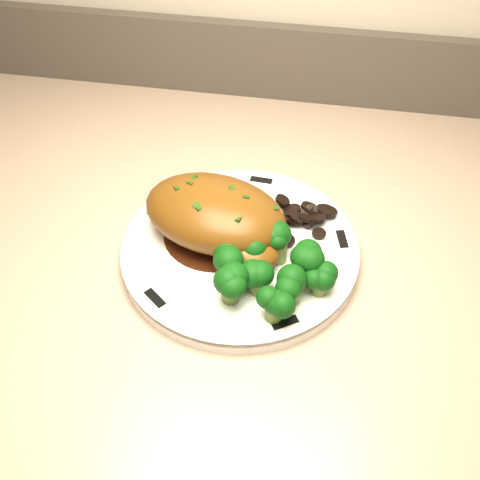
% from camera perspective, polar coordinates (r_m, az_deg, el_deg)
% --- Properties ---
extents(counter, '(2.26, 0.75, 1.10)m').
position_cam_1_polar(counter, '(1.16, 11.34, -17.87)').
color(counter, brown).
rests_on(counter, ground).
extents(plate, '(0.32, 0.32, 0.02)m').
position_cam_1_polar(plate, '(0.72, 0.00, -1.08)').
color(plate, white).
rests_on(plate, counter).
extents(rim_accent_0, '(0.02, 0.03, 0.00)m').
position_cam_1_polar(rim_accent_0, '(0.73, 9.65, 0.07)').
color(rim_accent_0, black).
rests_on(rim_accent_0, plate).
extents(rim_accent_1, '(0.03, 0.01, 0.00)m').
position_cam_1_polar(rim_accent_1, '(0.80, 2.03, 5.68)').
color(rim_accent_1, black).
rests_on(rim_accent_1, plate).
extents(rim_accent_2, '(0.02, 0.03, 0.00)m').
position_cam_1_polar(rim_accent_2, '(0.77, -7.89, 2.94)').
color(rim_accent_2, black).
rests_on(rim_accent_2, plate).
extents(rim_accent_3, '(0.03, 0.03, 0.00)m').
position_cam_1_polar(rim_accent_3, '(0.67, -8.06, -5.49)').
color(rim_accent_3, black).
rests_on(rim_accent_3, plate).
extents(rim_accent_4, '(0.03, 0.02, 0.00)m').
position_cam_1_polar(rim_accent_4, '(0.64, 4.28, -7.84)').
color(rim_accent_4, black).
rests_on(rim_accent_4, plate).
extents(gravy_pool, '(0.13, 0.13, 0.00)m').
position_cam_1_polar(gravy_pool, '(0.73, -2.31, 0.63)').
color(gravy_pool, '#3B180A').
rests_on(gravy_pool, plate).
extents(chicken_breast, '(0.20, 0.15, 0.07)m').
position_cam_1_polar(chicken_breast, '(0.70, -2.06, 2.16)').
color(chicken_breast, brown).
rests_on(chicken_breast, plate).
extents(mushroom_pile, '(0.10, 0.08, 0.03)m').
position_cam_1_polar(mushroom_pile, '(0.73, 4.04, 1.34)').
color(mushroom_pile, black).
rests_on(mushroom_pile, plate).
extents(broccoli_florets, '(0.13, 0.11, 0.04)m').
position_cam_1_polar(broccoli_florets, '(0.66, 2.94, -2.96)').
color(broccoli_florets, olive).
rests_on(broccoli_florets, plate).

